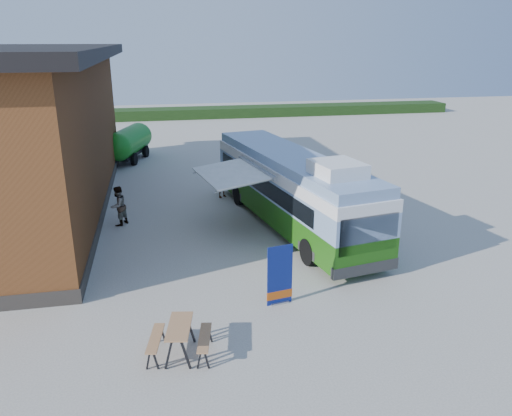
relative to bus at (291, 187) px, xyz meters
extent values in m
plane|color=#BCB7AD|center=(-1.70, -5.40, -1.76)|extent=(100.00, 100.00, 0.00)
cube|color=brown|center=(-12.20, 4.60, 1.74)|extent=(8.00, 20.00, 7.00)
cube|color=#332D28|center=(-12.20, 4.60, -1.51)|extent=(8.10, 20.10, 0.50)
cube|color=#264419|center=(6.30, 32.60, -1.26)|extent=(40.00, 3.00, 1.00)
cube|color=#317213|center=(-0.01, 0.07, -0.86)|extent=(4.63, 12.22, 1.10)
cube|color=#7B97C0|center=(-0.01, 0.07, 0.13)|extent=(4.63, 12.22, 0.90)
cube|color=black|center=(-1.32, 0.34, 0.13)|extent=(1.85, 9.81, 0.70)
cube|color=black|center=(1.11, 0.79, 0.13)|extent=(1.85, 9.81, 0.70)
cube|color=white|center=(-0.01, 0.07, 0.81)|extent=(4.63, 12.22, 0.45)
cube|color=#7B97C0|center=(-0.01, 0.07, 1.23)|extent=(4.44, 12.00, 0.40)
cube|color=white|center=(0.68, -3.65, 1.68)|extent=(1.90, 2.06, 0.50)
cube|color=black|center=(1.07, -5.78, -0.02)|extent=(2.22, 0.47, 1.30)
cube|color=#2D2D2D|center=(1.06, -5.73, -1.26)|extent=(2.54, 0.66, 0.40)
cube|color=#2D2D2D|center=(-1.09, 5.88, -1.26)|extent=(2.54, 0.66, 0.40)
cylinder|color=black|center=(-0.40, -4.05, -1.26)|extent=(0.48, 1.04, 1.00)
cylinder|color=black|center=(1.82, -3.65, -1.26)|extent=(0.48, 1.04, 1.00)
cylinder|color=black|center=(-1.76, 3.30, -1.26)|extent=(0.48, 1.04, 1.00)
cylinder|color=black|center=(0.46, 3.71, -1.26)|extent=(0.48, 1.04, 1.00)
cube|color=white|center=(-2.64, -0.03, 0.91)|extent=(2.96, 4.08, 0.29)
cube|color=#A5A8AD|center=(-1.50, 0.18, 1.08)|extent=(0.88, 3.98, 0.15)
cylinder|color=#A5A8AD|center=(-2.36, -1.56, 0.81)|extent=(2.39, 0.49, 0.30)
cylinder|color=#A5A8AD|center=(-2.93, 1.51, 0.81)|extent=(2.39, 0.49, 0.30)
cube|color=navy|center=(-2.13, -6.62, -0.79)|extent=(0.82, 0.18, 1.95)
cube|color=#C75212|center=(-2.13, -6.62, -1.45)|extent=(0.84, 0.19, 0.27)
cube|color=#A5A8AD|center=(-2.13, -6.62, -1.73)|extent=(0.61, 0.28, 0.06)
cylinder|color=#A5A8AD|center=(-2.13, -6.60, -0.79)|extent=(0.03, 0.03, 1.95)
cube|color=#AC7951|center=(-5.29, -8.71, -0.90)|extent=(0.81, 1.46, 0.05)
cube|color=#AC7951|center=(-5.91, -8.59, -1.25)|extent=(0.53, 1.41, 0.04)
cube|color=#AC7951|center=(-4.67, -8.82, -1.25)|extent=(0.53, 1.41, 0.04)
cube|color=black|center=(-5.59, -9.23, -1.34)|extent=(0.07, 0.07, 0.85)
cube|color=black|center=(-5.19, -9.31, -1.34)|extent=(0.07, 0.07, 0.85)
cube|color=black|center=(-5.39, -8.11, -1.34)|extent=(0.07, 0.07, 0.85)
cube|color=black|center=(-4.98, -8.18, -1.34)|extent=(0.07, 0.07, 0.85)
imported|color=#999999|center=(-2.38, 4.70, -0.88)|extent=(0.75, 0.75, 1.76)
imported|color=#999999|center=(-7.40, 1.50, -0.88)|extent=(1.04, 1.08, 1.76)
cylinder|color=#167D1B|center=(-7.40, 14.00, -0.42)|extent=(2.91, 4.34, 1.79)
sphere|color=#167D1B|center=(-8.00, 12.11, -0.42)|extent=(1.79, 1.79, 1.79)
sphere|color=#167D1B|center=(-6.80, 15.90, -0.42)|extent=(1.79, 1.79, 1.79)
cube|color=black|center=(-7.40, 14.00, -1.22)|extent=(2.40, 4.34, 0.20)
cube|color=black|center=(-8.18, 11.54, -1.26)|extent=(0.47, 1.17, 0.10)
cylinder|color=black|center=(-8.42, 13.08, -1.36)|extent=(0.48, 0.83, 0.80)
cylinder|color=black|center=(-7.09, 12.65, -1.36)|extent=(0.48, 0.83, 0.80)
cylinder|color=black|center=(-7.70, 15.35, -1.36)|extent=(0.48, 0.83, 0.80)
cylinder|color=black|center=(-6.37, 14.93, -1.36)|extent=(0.48, 0.83, 0.80)
camera|label=1|loc=(-5.54, -19.94, 6.05)|focal=35.00mm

